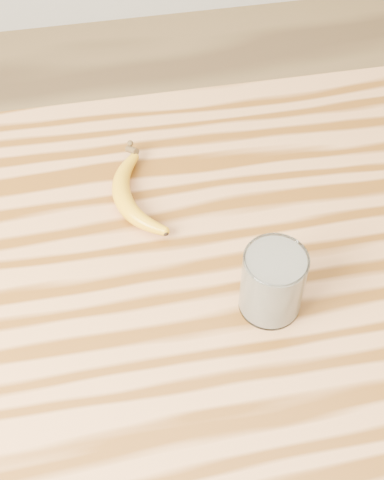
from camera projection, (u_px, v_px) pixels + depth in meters
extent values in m
plane|color=olive|center=(193.00, 470.00, 1.71)|extent=(4.00, 4.00, 0.00)
cube|color=#B87B47|center=(193.00, 272.00, 1.02)|extent=(1.20, 0.80, 0.04)
cylinder|color=brown|center=(384.00, 234.00, 1.64)|extent=(0.06, 0.06, 0.86)
cylinder|color=white|center=(273.00, 283.00, 0.92)|extent=(0.09, 0.09, 0.11)
torus|color=white|center=(276.00, 259.00, 0.87)|extent=(0.09, 0.09, 0.00)
cylinder|color=white|center=(273.00, 283.00, 0.92)|extent=(0.08, 0.08, 0.10)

